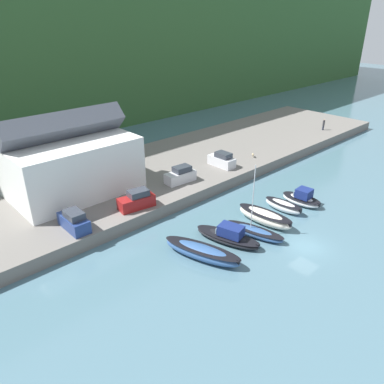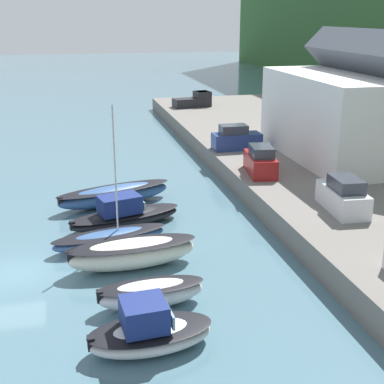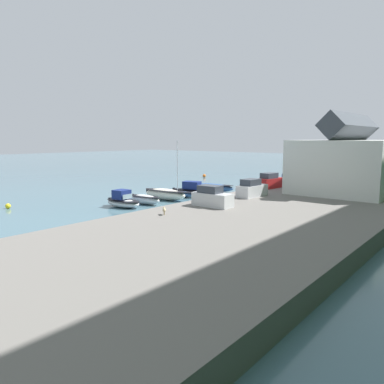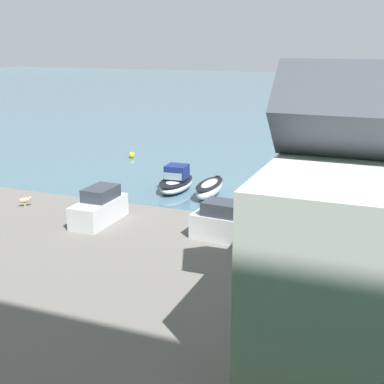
% 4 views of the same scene
% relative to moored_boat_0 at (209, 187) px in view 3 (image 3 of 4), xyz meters
% --- Properties ---
extents(ground_plane, '(320.00, 320.00, 0.00)m').
position_rel_moored_boat_0_xyz_m(ground_plane, '(9.45, -5.98, -0.73)').
color(ground_plane, slate).
extents(quay_promenade, '(96.15, 20.19, 1.55)m').
position_rel_moored_boat_0_xyz_m(quay_promenade, '(9.45, 19.05, 0.04)').
color(quay_promenade, slate).
rests_on(quay_promenade, ground_plane).
extents(harbor_clubhouse, '(15.14, 11.31, 10.22)m').
position_rel_moored_boat_0_xyz_m(harbor_clubhouse, '(-3.22, 20.38, 4.57)').
color(harbor_clubhouse, white).
rests_on(harbor_clubhouse, quay_promenade).
extents(moored_boat_0, '(4.51, 8.63, 1.38)m').
position_rel_moored_boat_0_xyz_m(moored_boat_0, '(0.00, 0.00, 0.00)').
color(moored_boat_0, '#33568E').
rests_on(moored_boat_0, ground_plane).
extents(moored_boat_1, '(4.10, 7.71, 2.05)m').
position_rel_moored_boat_0_xyz_m(moored_boat_1, '(4.10, 0.22, -0.01)').
color(moored_boat_1, black).
rests_on(moored_boat_1, ground_plane).
extents(moored_boat_2, '(3.20, 7.03, 8.23)m').
position_rel_moored_boat_0_xyz_m(moored_boat_2, '(7.11, -0.94, -0.20)').
color(moored_boat_2, '#33568E').
rests_on(moored_boat_2, ground_plane).
extents(moored_boat_3, '(2.72, 7.10, 1.57)m').
position_rel_moored_boat_0_xyz_m(moored_boat_3, '(10.10, -0.01, 0.09)').
color(moored_boat_3, white).
rests_on(moored_boat_3, ground_plane).
extents(moored_boat_4, '(1.92, 5.07, 1.24)m').
position_rel_moored_boat_0_xyz_m(moored_boat_4, '(14.28, 0.32, -0.07)').
color(moored_boat_4, silver).
rests_on(moored_boat_4, ground_plane).
extents(moored_boat_5, '(2.78, 5.26, 2.16)m').
position_rel_moored_boat_0_xyz_m(moored_boat_5, '(17.50, -0.25, 0.03)').
color(moored_boat_5, silver).
rests_on(moored_boat_5, ground_plane).
extents(parked_car_0, '(1.80, 4.20, 2.16)m').
position_rel_moored_boat_0_xyz_m(parked_car_0, '(16.82, 13.06, 1.74)').
color(parked_car_0, silver).
rests_on(parked_car_0, quay_promenade).
extents(parked_car_1, '(4.33, 2.12, 2.16)m').
position_rel_moored_boat_0_xyz_m(parked_car_1, '(8.56, 12.92, 1.74)').
color(parked_car_1, silver).
rests_on(parked_car_1, quay_promenade).
extents(parked_car_2, '(4.42, 2.41, 2.16)m').
position_rel_moored_boat_0_xyz_m(parked_car_2, '(-0.04, 10.82, 1.74)').
color(parked_car_2, maroon).
rests_on(parked_car_2, quay_promenade).
extents(parked_car_3, '(1.84, 4.22, 2.16)m').
position_rel_moored_boat_0_xyz_m(parked_car_3, '(-7.64, 11.35, 1.74)').
color(parked_car_3, navy).
rests_on(parked_car_3, quay_promenade).
extents(pickup_truck_0, '(2.61, 4.96, 1.90)m').
position_rel_moored_boat_0_xyz_m(pickup_truck_0, '(-30.32, 13.13, 1.64)').
color(pickup_truck_0, black).
rests_on(pickup_truck_0, quay_promenade).
extents(dog_on_quay, '(0.77, 0.79, 0.68)m').
position_rel_moored_boat_0_xyz_m(dog_on_quay, '(23.10, 12.24, 1.28)').
color(dog_on_quay, tan).
rests_on(dog_on_quay, quay_promenade).
extents(mooring_buoy_0, '(0.71, 0.71, 0.71)m').
position_rel_moored_boat_0_xyz_m(mooring_buoy_0, '(-17.36, -14.24, -0.38)').
color(mooring_buoy_0, orange).
rests_on(mooring_buoy_0, ground_plane).
extents(mooring_buoy_1, '(0.64, 0.64, 0.64)m').
position_rel_moored_boat_0_xyz_m(mooring_buoy_1, '(27.13, -10.29, -0.41)').
color(mooring_buoy_1, yellow).
rests_on(mooring_buoy_1, ground_plane).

